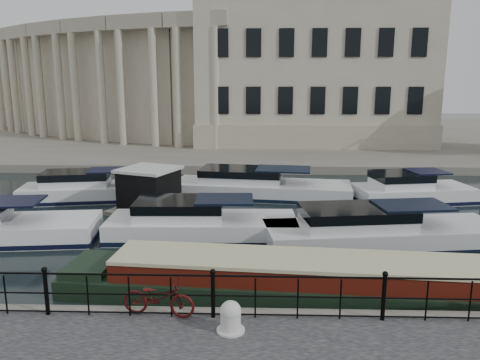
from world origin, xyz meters
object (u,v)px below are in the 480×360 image
at_px(mooring_bollard, 231,317).
at_px(harbour_hut, 150,192).
at_px(bicycle, 159,297).
at_px(narrowboat, 335,287).

distance_m(mooring_bollard, harbour_hut, 12.46).
bearing_deg(harbour_hut, mooring_bollard, -47.93).
bearing_deg(harbour_hut, bicycle, -55.08).
bearing_deg(bicycle, harbour_hut, 22.25).
height_order(narrowboat, harbour_hut, harbour_hut).
distance_m(bicycle, harbour_hut, 11.31).
height_order(mooring_bollard, harbour_hut, harbour_hut).
bearing_deg(bicycle, narrowboat, -56.67).
xyz_separation_m(bicycle, narrowboat, (4.56, 2.10, -0.65)).
height_order(bicycle, mooring_bollard, bicycle).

